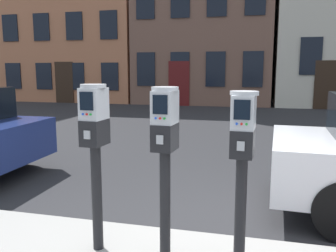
{
  "coord_description": "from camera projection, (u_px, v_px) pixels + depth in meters",
  "views": [
    {
      "loc": [
        0.35,
        -3.07,
        1.72
      ],
      "look_at": [
        -0.36,
        -0.24,
        1.25
      ],
      "focal_mm": 38.17,
      "sensor_mm": 36.0,
      "label": 1
    }
  ],
  "objects": [
    {
      "name": "parking_meter_near_kerb",
      "position": [
        95.0,
        138.0,
        3.03
      ],
      "size": [
        0.23,
        0.26,
        1.46
      ],
      "rotation": [
        0.0,
        0.0,
        -1.64
      ],
      "color": "black",
      "rests_on": "sidewalk_slab"
    },
    {
      "name": "parking_meter_end_of_row",
      "position": [
        242.0,
        149.0,
        2.74
      ],
      "size": [
        0.23,
        0.26,
        1.42
      ],
      "rotation": [
        0.0,
        0.0,
        -1.64
      ],
      "color": "black",
      "rests_on": "sidewalk_slab"
    },
    {
      "name": "parking_meter_twin_adjacent",
      "position": [
        165.0,
        142.0,
        2.89
      ],
      "size": [
        0.23,
        0.26,
        1.44
      ],
      "rotation": [
        0.0,
        0.0,
        -1.64
      ],
      "color": "black",
      "rests_on": "sidewalk_slab"
    },
    {
      "name": "townhouse_green_painted",
      "position": [
        82.0,
        12.0,
        20.42
      ],
      "size": [
        7.39,
        5.52,
        9.94
      ],
      "color": "#B7704C",
      "rests_on": "ground_plane"
    }
  ]
}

